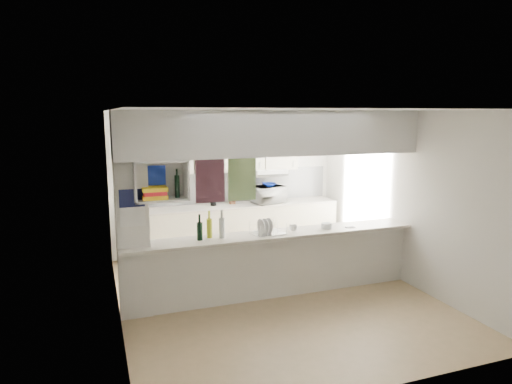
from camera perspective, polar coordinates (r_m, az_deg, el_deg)
name	(u,v)px	position (r m, az deg, el deg)	size (l,w,h in m)	color
floor	(274,296)	(6.65, 2.28, -12.84)	(4.80, 4.80, 0.00)	#9C835B
ceiling	(275,110)	(6.14, 2.45, 10.18)	(4.80, 4.80, 0.00)	white
wall_back	(226,182)	(8.50, -3.73, 1.26)	(4.20, 4.20, 0.00)	silver
wall_left	(115,218)	(5.83, -17.18, -3.12)	(4.80, 4.80, 0.00)	silver
wall_right	(402,197)	(7.31, 17.81, -0.59)	(4.80, 4.80, 0.00)	silver
servery_partition	(263,181)	(6.14, 0.88, 1.38)	(4.20, 0.50, 2.60)	silver
cubby_shelf	(159,183)	(5.73, -12.04, 1.08)	(0.65, 0.35, 0.50)	white
kitchen_run	(239,209)	(8.39, -2.14, -2.14)	(3.60, 0.63, 2.24)	beige
microwave	(269,195)	(8.44, 1.60, -0.32)	(0.57, 0.38, 0.31)	white
bowl	(269,185)	(8.39, 1.63, 0.92)	(0.25, 0.25, 0.06)	#0D2595
dish_rack	(268,227)	(6.29, 1.47, -4.46)	(0.48, 0.39, 0.23)	silver
cup	(293,228)	(6.41, 4.65, -4.50)	(0.11, 0.11, 0.09)	white
wine_bottles	(211,228)	(6.08, -5.67, -4.54)	(0.38, 0.16, 0.38)	black
plastic_tubs	(328,226)	(6.68, 8.95, -4.19)	(0.50, 0.18, 0.08)	silver
utensil_jar	(213,201)	(8.23, -5.35, -1.18)	(0.11, 0.11, 0.15)	black
knife_block	(232,199)	(8.35, -2.98, -0.83)	(0.10, 0.08, 0.20)	brown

